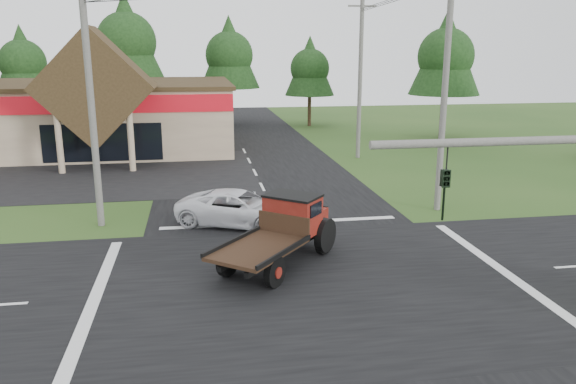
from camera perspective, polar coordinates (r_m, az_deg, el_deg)
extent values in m
plane|color=#2A4A1A|center=(19.15, 2.34, -9.40)|extent=(120.00, 120.00, 0.00)
cube|color=black|center=(19.14, 2.34, -9.37)|extent=(12.00, 120.00, 0.02)
cube|color=black|center=(19.14, 2.34, -9.36)|extent=(120.00, 12.00, 0.02)
cube|color=black|center=(38.41, -24.81, 1.41)|extent=(28.00, 14.00, 0.02)
cube|color=gray|center=(49.05, -24.07, 6.96)|extent=(30.00, 15.00, 5.00)
cube|color=#332514|center=(48.85, -24.38, 9.93)|extent=(30.40, 15.40, 0.30)
cube|color=#B20D18|center=(41.67, -26.84, 7.81)|extent=(30.00, 0.12, 1.20)
cube|color=#332514|center=(39.27, -18.96, 10.02)|extent=(7.78, 4.00, 7.78)
cylinder|color=gray|center=(38.38, -22.21, 4.69)|extent=(0.40, 0.40, 4.00)
cylinder|color=gray|center=(37.64, -15.66, 5.05)|extent=(0.40, 0.40, 4.00)
cube|color=black|center=(40.64, -18.31, 4.79)|extent=(8.00, 0.08, 2.60)
cylinder|color=#595651|center=(12.11, 26.78, 4.77)|extent=(8.00, 0.16, 0.16)
imported|color=black|center=(11.03, 15.61, -0.32)|extent=(0.16, 0.20, 1.00)
cylinder|color=#595651|center=(25.67, -19.33, 8.03)|extent=(0.30, 0.30, 10.50)
cylinder|color=#595651|center=(27.78, 15.63, 9.76)|extent=(0.30, 0.30, 11.50)
cylinder|color=#595651|center=(40.90, 7.33, 11.23)|extent=(0.30, 0.30, 11.20)
cube|color=#595651|center=(40.95, 7.56, 18.23)|extent=(2.00, 0.12, 0.12)
cylinder|color=#332316|center=(61.69, -24.89, 7.43)|extent=(0.36, 0.36, 3.50)
cone|color=black|center=(61.41, -25.39, 12.10)|extent=(5.60, 5.60, 6.60)
sphere|color=black|center=(61.42, -25.36, 11.82)|extent=(4.40, 4.40, 4.40)
cylinder|color=#332316|center=(58.77, -15.68, 8.45)|extent=(0.36, 0.36, 4.55)
cone|color=black|center=(58.53, -16.12, 14.85)|extent=(7.28, 7.28, 8.58)
sphere|color=black|center=(58.53, -16.10, 14.47)|extent=(5.72, 5.72, 5.72)
cylinder|color=#332316|center=(59.56, -5.85, 8.63)|extent=(0.36, 0.36, 3.85)
cone|color=black|center=(59.28, -5.99, 13.98)|extent=(6.16, 6.16, 7.26)
sphere|color=black|center=(59.28, -5.98, 13.66)|extent=(4.84, 4.84, 4.84)
cylinder|color=#332316|center=(58.65, 2.19, 8.27)|extent=(0.36, 0.36, 3.15)
cone|color=black|center=(58.35, 2.23, 12.71)|extent=(5.04, 5.04, 5.94)
sphere|color=black|center=(58.36, 2.23, 12.44)|extent=(3.96, 3.96, 3.96)
cylinder|color=#332316|center=(52.19, 15.34, 7.42)|extent=(0.36, 0.36, 3.85)
cone|color=black|center=(51.88, 15.76, 13.52)|extent=(6.16, 6.16, 7.26)
sphere|color=black|center=(51.88, 15.73, 13.15)|extent=(4.84, 4.84, 4.84)
imported|color=white|center=(25.31, -5.01, -1.64)|extent=(6.11, 4.57, 1.54)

